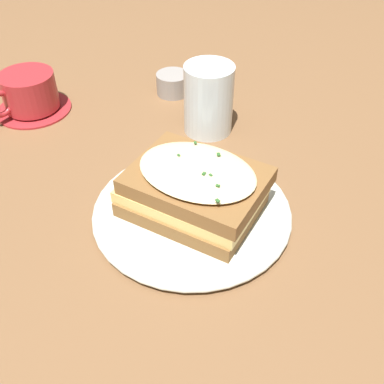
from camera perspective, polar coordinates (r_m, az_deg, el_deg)
name	(u,v)px	position (r m, az deg, el deg)	size (l,w,h in m)	color
ground_plane	(168,214)	(0.57, -3.12, -2.82)	(2.40, 2.40, 0.00)	brown
dinner_plate	(192,212)	(0.56, 0.00, -2.49)	(0.25, 0.25, 0.01)	silver
sandwich	(194,189)	(0.54, 0.28, 0.37)	(0.14, 0.18, 0.07)	brown
teacup_with_saucer	(29,94)	(0.80, -19.96, 11.63)	(0.14, 0.12, 0.07)	#AD282D
water_glass	(208,99)	(0.69, 2.11, 11.69)	(0.08, 0.08, 0.11)	silver
condiment_pot	(173,84)	(0.81, -2.46, 13.59)	(0.06, 0.06, 0.04)	gray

